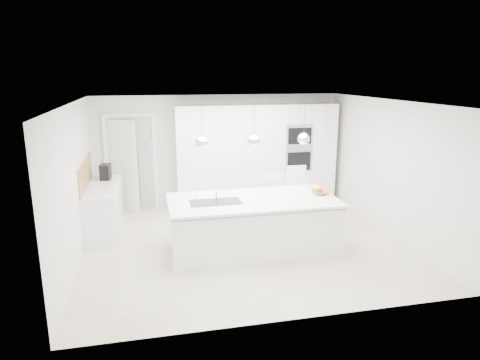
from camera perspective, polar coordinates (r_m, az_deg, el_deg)
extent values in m
plane|color=beige|center=(7.72, 0.49, -8.48)|extent=(5.50, 5.50, 0.00)
plane|color=silver|center=(9.74, -2.81, 3.93)|extent=(5.50, 0.00, 5.50)
plane|color=silver|center=(7.25, -21.20, -0.56)|extent=(0.00, 5.00, 5.00)
plane|color=white|center=(7.15, 0.53, 10.37)|extent=(5.50, 5.50, 0.00)
cube|color=white|center=(9.63, 2.20, 3.22)|extent=(3.60, 0.60, 2.30)
cube|color=white|center=(9.59, -15.78, 1.76)|extent=(0.76, 0.38, 2.00)
cube|color=white|center=(8.57, -17.60, -3.78)|extent=(0.60, 1.80, 0.86)
cube|color=white|center=(8.45, -17.82, -0.87)|extent=(0.62, 1.82, 0.04)
cube|color=#B07F3E|center=(8.42, -19.91, 0.80)|extent=(0.02, 1.80, 0.50)
cube|color=white|center=(7.32, 1.79, -6.18)|extent=(2.80, 1.20, 0.86)
cube|color=white|center=(7.22, 1.72, -2.69)|extent=(2.84, 1.40, 0.04)
cylinder|color=white|center=(7.20, -3.20, -1.35)|extent=(0.02, 0.02, 0.30)
sphere|color=white|center=(6.79, -5.11, 5.02)|extent=(0.20, 0.20, 0.20)
sphere|color=white|center=(6.95, 1.89, 5.28)|extent=(0.20, 0.20, 0.20)
sphere|color=white|center=(7.20, 8.48, 5.45)|extent=(0.20, 0.20, 0.20)
imported|color=#B07F3E|center=(7.60, 10.64, -1.62)|extent=(0.36, 0.36, 0.07)
cube|color=black|center=(8.90, -17.51, 1.04)|extent=(0.22, 0.31, 0.31)
sphere|color=#A81617|center=(7.54, 10.74, -1.50)|extent=(0.08, 0.08, 0.08)
sphere|color=#A81617|center=(7.61, 10.72, -1.37)|extent=(0.07, 0.07, 0.07)
torus|color=gold|center=(7.58, 10.66, -1.12)|extent=(0.21, 0.16, 0.19)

